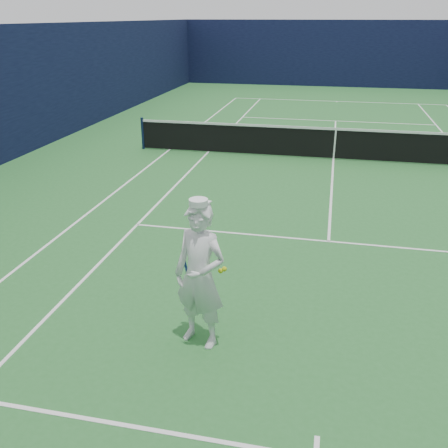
# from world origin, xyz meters

# --- Properties ---
(ground) EXTENTS (80.00, 80.00, 0.00)m
(ground) POSITION_xyz_m (0.00, 0.00, 0.00)
(ground) COLOR #27672C
(ground) RESTS_ON ground
(court_markings) EXTENTS (11.03, 23.83, 0.01)m
(court_markings) POSITION_xyz_m (0.00, 0.00, 0.00)
(court_markings) COLOR white
(court_markings) RESTS_ON ground
(windscreen_fence) EXTENTS (20.12, 36.12, 4.00)m
(windscreen_fence) POSITION_xyz_m (0.00, 0.00, 2.00)
(windscreen_fence) COLOR black
(windscreen_fence) RESTS_ON ground
(tennis_net) EXTENTS (12.88, 0.09, 1.07)m
(tennis_net) POSITION_xyz_m (0.00, 0.00, 0.55)
(tennis_net) COLOR #141E4C
(tennis_net) RESTS_ON ground
(tennis_player) EXTENTS (0.86, 0.71, 2.12)m
(tennis_player) POSITION_xyz_m (-1.67, -10.17, 1.03)
(tennis_player) COLOR white
(tennis_player) RESTS_ON ground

